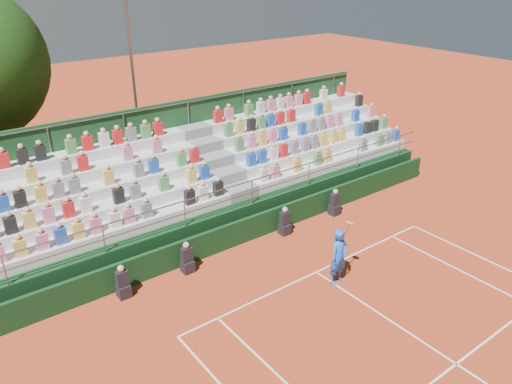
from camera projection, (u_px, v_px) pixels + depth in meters
ground at (316, 272)px, 17.45m from camera, size 90.00×90.00×0.00m
courtside_wall at (261, 225)px, 19.55m from camera, size 20.00×0.15×1.00m
line_officials at (241, 240)px, 18.55m from camera, size 9.96×0.40×1.19m
grandstand at (215, 184)px, 21.63m from camera, size 20.00×5.20×4.40m
tennis_player at (339, 257)px, 16.51m from camera, size 0.91×0.53×2.22m
floodlight_mast at (132, 65)px, 24.72m from camera, size 0.60×0.25×9.04m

